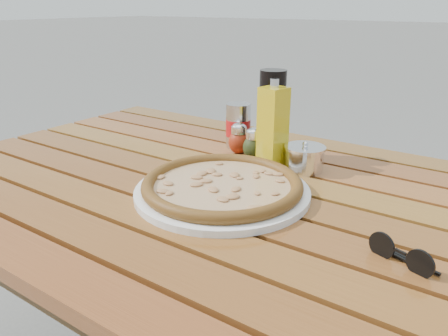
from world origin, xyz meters
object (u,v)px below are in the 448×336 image
Objects in this scene: oregano_shaker at (254,144)px; parmesan_tin at (304,158)px; plate at (222,192)px; pizza at (222,185)px; sunglasses at (401,255)px; soda_can at (238,126)px; dark_bottle at (272,115)px; pepper_shaker at (239,139)px; olive_oil_cruet at (273,127)px; table at (219,214)px.

oregano_shaker is 0.70× the size of parmesan_tin.
plate is 0.02m from pizza.
parmesan_tin is 1.06× the size of sunglasses.
sunglasses is (0.51, -0.35, -0.04)m from soda_can.
soda_can is 0.24m from parmesan_tin.
dark_bottle is at bearing 159.67° from parmesan_tin.
soda_can reaches higher than pepper_shaker.
dark_bottle is (0.08, 0.02, 0.07)m from pepper_shaker.
oregano_shaker is at bearing 166.05° from olive_oil_cruet.
soda_can is at bearing 117.01° from plate.
pizza is at bearing -89.61° from olive_oil_cruet.
pepper_shaker is at bearing 174.39° from parmesan_tin.
olive_oil_cruet is (-0.00, 0.21, 0.09)m from plate.
plate is 0.37m from sunglasses.
pizza is at bearing -74.84° from oregano_shaker.
table is 3.48× the size of pizza.
pizza is 0.24m from parmesan_tin.
sunglasses is at bearing -33.59° from oregano_shaker.
oregano_shaker reaches higher than parmesan_tin.
olive_oil_cruet is at bearing 90.39° from pizza.
parmesan_tin is at bearing -20.33° from dark_bottle.
soda_can is (-0.15, 0.29, 0.05)m from plate.
pizza is at bearing -170.36° from sunglasses.
dark_bottle reaches higher than pepper_shaker.
parmesan_tin reaches higher than pizza.
dark_bottle is 1.99× the size of sunglasses.
dark_bottle is (0.01, 0.22, 0.19)m from table.
pepper_shaker is 0.13m from olive_oil_cruet.
oregano_shaker is 0.09m from olive_oil_cruet.
pepper_shaker is 0.06m from oregano_shaker.
pepper_shaker is (-0.12, 0.24, 0.03)m from plate.
dark_bottle is 1.83× the size of soda_can.
pizza is 4.91× the size of pepper_shaker.
dark_bottle is 1.87× the size of parmesan_tin.
soda_can reaches higher than parmesan_tin.
olive_oil_cruet is 1.90× the size of sunglasses.
plate is at bearing -48.26° from table.
dark_bottle is (0.03, 0.04, 0.07)m from oregano_shaker.
pepper_shaker is 1.00× the size of oregano_shaker.
pepper_shaker reaches higher than parmesan_tin.
pizza reaches higher than table.
sunglasses is at bearing -14.08° from table.
table is 11.67× the size of soda_can.
dark_bottle is 0.53m from sunglasses.
sunglasses reaches higher than pizza.
parmesan_tin is (0.20, -0.02, -0.01)m from pepper_shaker.
oregano_shaker is (-0.06, 0.23, 0.03)m from plate.
parmesan_tin is at bearing -0.86° from oregano_shaker.
plate is 0.24m from oregano_shaker.
pepper_shaker is (-0.12, 0.24, 0.02)m from pizza.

